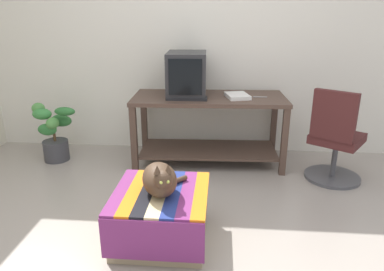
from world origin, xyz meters
The scene contains 11 objects.
ground_plane centered at (0.00, 0.00, 0.00)m, with size 14.00×14.00×0.00m, color #9E9389.
back_wall centered at (0.00, 2.05, 1.30)m, with size 8.00×0.10×2.60m, color silver.
desk centered at (0.17, 1.60, 0.49)m, with size 1.57×0.73×0.72m.
tv_monitor centered at (-0.06, 1.63, 0.93)m, with size 0.40×0.52×0.44m.
keyboard centered at (-0.04, 1.44, 0.73)m, with size 0.40×0.15×0.02m, color black.
book centered at (0.45, 1.56, 0.74)m, with size 0.21×0.28×0.04m, color white.
ottoman_with_blanket centered at (-0.10, 0.19, 0.18)m, with size 0.64×0.69×0.37m.
cat centered at (-0.09, 0.15, 0.48)m, with size 0.33×0.43×0.27m.
potted_plant centered at (-1.48, 1.52, 0.30)m, with size 0.48×0.38×0.63m.
office_chair centered at (1.36, 1.24, 0.39)m, with size 0.58×0.58×0.89m.
pen centered at (0.68, 1.59, 0.72)m, with size 0.01×0.01×0.14m, color #B7B7BC.
Camera 1 is at (0.29, -1.95, 1.52)m, focal length 33.31 mm.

